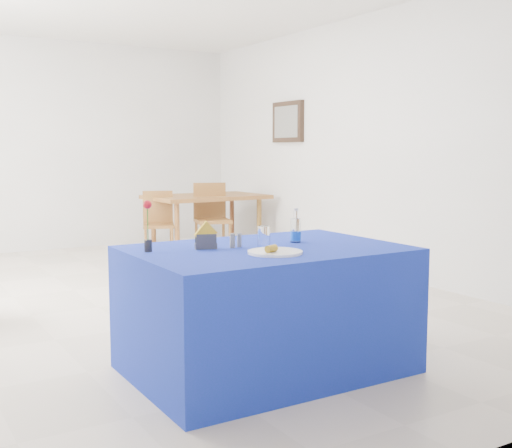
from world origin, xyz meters
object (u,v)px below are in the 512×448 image
at_px(chair_bg_left, 158,220).
at_px(chair_bg_right, 211,214).
at_px(oak_table, 206,201).
at_px(blue_table, 266,309).
at_px(plate, 275,252).
at_px(water_bottle, 296,231).

height_order(chair_bg_left, chair_bg_right, chair_bg_right).
relative_size(chair_bg_left, chair_bg_right, 0.90).
xyz_separation_m(oak_table, chair_bg_right, (-0.09, -0.32, -0.14)).
bearing_deg(chair_bg_right, blue_table, -97.62).
xyz_separation_m(chair_bg_left, chair_bg_right, (0.63, -0.23, 0.05)).
xyz_separation_m(blue_table, chair_bg_left, (1.03, 4.19, 0.10)).
bearing_deg(chair_bg_left, oak_table, 28.83).
distance_m(blue_table, oak_table, 4.63).
relative_size(plate, oak_table, 0.21).
xyz_separation_m(plate, blue_table, (0.08, 0.22, -0.39)).
height_order(water_bottle, oak_table, water_bottle).
relative_size(blue_table, chair_bg_right, 1.73).
xyz_separation_m(blue_table, chair_bg_right, (1.66, 3.96, 0.16)).
bearing_deg(chair_bg_right, oak_table, 89.04).
xyz_separation_m(plate, chair_bg_left, (1.11, 4.41, -0.29)).
distance_m(water_bottle, chair_bg_right, 4.12).
xyz_separation_m(plate, oak_table, (1.83, 4.50, -0.09)).
xyz_separation_m(plate, water_bottle, (0.36, 0.31, 0.06)).
xyz_separation_m(oak_table, chair_bg_left, (-0.72, -0.10, -0.20)).
height_order(plate, chair_bg_left, chair_bg_left).
distance_m(oak_table, chair_bg_left, 0.75).
bearing_deg(oak_table, blue_table, -112.22).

